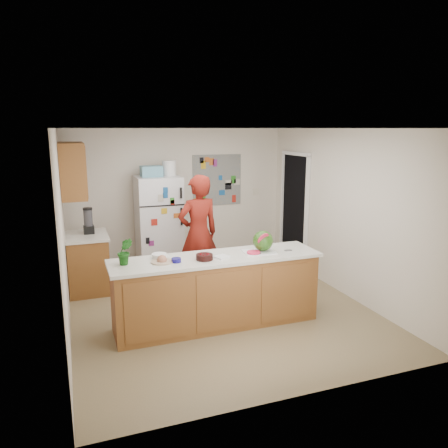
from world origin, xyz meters
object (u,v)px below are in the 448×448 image
object	(u,v)px
refrigerator	(159,225)
watermelon	(263,241)
cherry_bowl	(204,257)
person	(198,234)

from	to	relation	value
refrigerator	watermelon	xyz separation A→B (m)	(0.90, -2.37, 0.21)
watermelon	cherry_bowl	xyz separation A→B (m)	(-0.83, -0.09, -0.11)
refrigerator	cherry_bowl	distance (m)	2.46
watermelon	cherry_bowl	size ratio (longest dim) A/B	1.28
refrigerator	cherry_bowl	bearing A→B (deg)	-88.46
cherry_bowl	refrigerator	bearing A→B (deg)	91.54
person	watermelon	bearing A→B (deg)	102.52
cherry_bowl	person	bearing A→B (deg)	76.57
watermelon	refrigerator	bearing A→B (deg)	110.73
refrigerator	person	size ratio (longest dim) A/B	0.93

